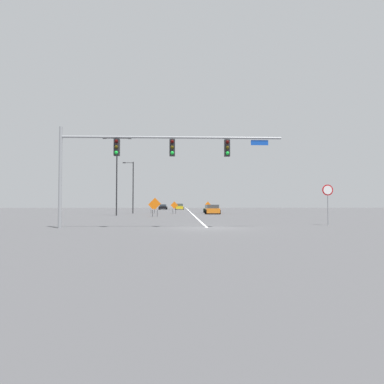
% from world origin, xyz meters
% --- Properties ---
extents(ground, '(182.20, 182.20, 0.00)m').
position_xyz_m(ground, '(0.00, 0.00, 0.00)').
color(ground, '#444447').
extents(road_centre_stripe, '(0.16, 101.22, 0.01)m').
position_xyz_m(road_centre_stripe, '(0.00, 50.61, 0.00)').
color(road_centre_stripe, white).
rests_on(road_centre_stripe, ground).
extents(traffic_signal_assembly, '(13.84, 0.44, 6.25)m').
position_xyz_m(traffic_signal_assembly, '(-3.89, -0.02, 4.69)').
color(traffic_signal_assembly, gray).
rests_on(traffic_signal_assembly, ground).
extents(stop_sign, '(0.76, 0.07, 2.82)m').
position_xyz_m(stop_sign, '(8.55, 1.99, 1.98)').
color(stop_sign, gray).
rests_on(stop_sign, ground).
extents(street_lamp_mid_right, '(1.66, 0.24, 7.80)m').
position_xyz_m(street_lamp_mid_right, '(-8.96, 28.61, 4.29)').
color(street_lamp_mid_right, black).
rests_on(street_lamp_mid_right, ground).
extents(street_lamp_near_left, '(3.59, 0.24, 9.86)m').
position_xyz_m(street_lamp_near_left, '(-9.69, 20.49, 5.72)').
color(street_lamp_near_left, black).
rests_on(street_lamp_near_left, ground).
extents(construction_sign_right_shoulder, '(1.06, 0.27, 1.85)m').
position_xyz_m(construction_sign_right_shoulder, '(3.17, 37.19, 1.18)').
color(construction_sign_right_shoulder, orange).
rests_on(construction_sign_right_shoulder, ground).
extents(construction_sign_right_lane, '(1.39, 0.12, 2.17)m').
position_xyz_m(construction_sign_right_lane, '(-4.64, 17.34, 1.38)').
color(construction_sign_right_lane, orange).
rests_on(construction_sign_right_lane, ground).
extents(construction_sign_median_near, '(1.40, 0.13, 2.01)m').
position_xyz_m(construction_sign_median_near, '(-5.88, 28.73, 1.24)').
color(construction_sign_median_near, orange).
rests_on(construction_sign_median_near, ground).
extents(construction_sign_median_far, '(1.10, 0.06, 1.81)m').
position_xyz_m(construction_sign_median_far, '(-2.61, 27.13, 1.15)').
color(construction_sign_median_far, orange).
rests_on(construction_sign_median_far, ground).
extents(car_orange_approaching, '(2.23, 4.56, 1.33)m').
position_xyz_m(car_orange_approaching, '(2.92, 26.24, 0.63)').
color(car_orange_approaching, orange).
rests_on(car_orange_approaching, ground).
extents(car_green_distant, '(2.03, 3.85, 1.29)m').
position_xyz_m(car_green_distant, '(3.16, 32.66, 0.59)').
color(car_green_distant, '#196B38').
rests_on(car_green_distant, ground).
extents(car_black_mid, '(2.06, 4.07, 1.27)m').
position_xyz_m(car_black_mid, '(-6.11, 60.46, 0.60)').
color(car_black_mid, black).
rests_on(car_black_mid, ground).
extents(car_yellow_far, '(2.05, 4.09, 1.46)m').
position_xyz_m(car_yellow_far, '(-1.98, 59.37, 0.67)').
color(car_yellow_far, gold).
rests_on(car_yellow_far, ground).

